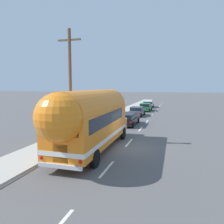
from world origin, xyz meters
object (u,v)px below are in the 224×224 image
at_px(car_third, 145,107).
at_px(car_fourth, 149,104).
at_px(painted_bus, 91,118).
at_px(utility_pole, 70,85).
at_px(car_lead, 128,118).
at_px(car_second, 137,111).

height_order(car_third, car_fourth, same).
xyz_separation_m(painted_bus, car_third, (0.09, 25.54, -1.56)).
height_order(painted_bus, car_third, painted_bus).
height_order(utility_pole, car_lead, utility_pole).
height_order(utility_pole, car_third, utility_pole).
distance_m(painted_bus, car_fourth, 32.28).
bearing_deg(car_third, car_second, -92.87).
xyz_separation_m(car_lead, car_second, (-0.37, 8.00, -0.06)).
distance_m(car_lead, car_third, 14.83).
distance_m(utility_pole, car_fourth, 30.80).
xyz_separation_m(painted_bus, car_second, (-0.25, 18.70, -1.57)).
xyz_separation_m(car_third, car_fourth, (-0.27, 6.71, 0.06)).
relative_size(car_second, car_fourth, 0.91).
height_order(car_lead, car_second, same).
distance_m(car_lead, car_second, 8.01).
bearing_deg(utility_pole, car_second, 83.16).
bearing_deg(car_third, car_fourth, 92.33).
height_order(painted_bus, car_lead, painted_bus).
bearing_deg(painted_bus, car_third, 89.80).
relative_size(car_lead, car_second, 1.08).
xyz_separation_m(painted_bus, car_lead, (0.12, 10.71, -1.51)).
xyz_separation_m(utility_pole, car_second, (2.04, 16.98, -3.69)).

